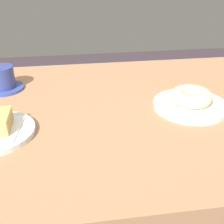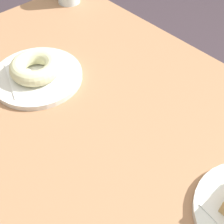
{
  "view_description": "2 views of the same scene",
  "coord_description": "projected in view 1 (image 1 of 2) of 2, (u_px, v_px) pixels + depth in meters",
  "views": [
    {
      "loc": [
        0.12,
        0.78,
        1.17
      ],
      "look_at": [
        0.01,
        0.06,
        0.78
      ],
      "focal_mm": 47.99,
      "sensor_mm": 36.0,
      "label": 1
    },
    {
      "loc": [
        0.33,
        -0.24,
        1.28
      ],
      "look_at": [
        0.01,
        0.06,
        0.8
      ],
      "focal_mm": 51.22,
      "sensor_mm": 36.0,
      "label": 2
    }
  ],
  "objects": [
    {
      "name": "donut_sugar_ring",
      "position": [
        191.0,
        96.0,
        0.88
      ],
      "size": [
        0.12,
        0.12,
        0.04
      ],
      "primitive_type": "torus",
      "color": "beige",
      "rests_on": "napkin_sugar_ring"
    },
    {
      "name": "coffee_cup",
      "position": [
        2.0,
        79.0,
        1.0
      ],
      "size": [
        0.13,
        0.13,
        0.08
      ],
      "color": "#374688",
      "rests_on": "table"
    },
    {
      "name": "napkin_sugar_ring",
      "position": [
        190.0,
        103.0,
        0.89
      ],
      "size": [
        0.17,
        0.17,
        0.0
      ],
      "primitive_type": "cube",
      "rotation": [
        0.0,
        0.0,
        -0.35
      ],
      "color": "white",
      "rests_on": "plate_sugar_ring"
    },
    {
      "name": "table",
      "position": [
        113.0,
        131.0,
        0.93
      ],
      "size": [
        1.14,
        0.83,
        0.75
      ],
      "color": "#9E6F4C",
      "rests_on": "ground_plane"
    },
    {
      "name": "plate_sugar_ring",
      "position": [
        190.0,
        105.0,
        0.9
      ],
      "size": [
        0.22,
        0.22,
        0.01
      ],
      "primitive_type": "cylinder",
      "color": "silver",
      "rests_on": "table"
    }
  ]
}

